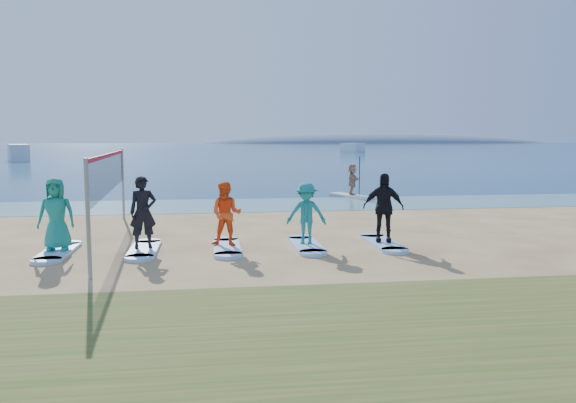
{
  "coord_description": "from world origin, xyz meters",
  "views": [
    {
      "loc": [
        -2.54,
        -13.7,
        2.9
      ],
      "look_at": [
        -0.32,
        2.0,
        1.1
      ],
      "focal_mm": 35.0,
      "sensor_mm": 36.0,
      "label": 1
    }
  ],
  "objects": [
    {
      "name": "boat_offshore_b",
      "position": [
        27.19,
        100.75,
        0.0
      ],
      "size": [
        3.99,
        6.87,
        1.83
      ],
      "primitive_type": "cube",
      "rotation": [
        0.0,
        0.0,
        0.28
      ],
      "color": "silver",
      "rests_on": "ground"
    },
    {
      "name": "paddleboard",
      "position": [
        4.42,
        12.99,
        0.06
      ],
      "size": [
        1.8,
        3.04,
        0.12
      ],
      "primitive_type": "cube",
      "rotation": [
        0.0,
        0.0,
        0.4
      ],
      "color": "silver",
      "rests_on": "ground"
    },
    {
      "name": "ground",
      "position": [
        0.0,
        0.0,
        0.0
      ],
      "size": [
        600.0,
        600.0,
        0.0
      ],
      "primitive_type": "plane",
      "color": "tan",
      "rests_on": "ground"
    },
    {
      "name": "shallow_water",
      "position": [
        0.0,
        10.5,
        0.01
      ],
      "size": [
        600.0,
        600.0,
        0.0
      ],
      "primitive_type": "plane",
      "color": "teal",
      "rests_on": "ground"
    },
    {
      "name": "student_2",
      "position": [
        -2.11,
        0.87,
        0.93
      ],
      "size": [
        0.94,
        0.81,
        1.68
      ],
      "primitive_type": "imported",
      "rotation": [
        0.0,
        0.0,
        -0.24
      ],
      "color": "#FF551A",
      "rests_on": "surfboard_2"
    },
    {
      "name": "boat_offshore_a",
      "position": [
        -26.69,
        62.41,
        0.0
      ],
      "size": [
        4.9,
        8.38,
        2.09
      ],
      "primitive_type": "cube",
      "rotation": [
        0.0,
        0.0,
        0.36
      ],
      "color": "silver",
      "rests_on": "ground"
    },
    {
      "name": "surfboard_0",
      "position": [
        -6.34,
        0.87,
        0.04
      ],
      "size": [
        0.7,
        2.2,
        0.09
      ],
      "primitive_type": "cube",
      "color": "#A4D1FF",
      "rests_on": "ground"
    },
    {
      "name": "paddleboarder",
      "position": [
        4.42,
        12.99,
        0.88
      ],
      "size": [
        0.61,
        1.45,
        1.52
      ],
      "primitive_type": "imported",
      "rotation": [
        0.0,
        0.0,
        1.45
      ],
      "color": "tan",
      "rests_on": "paddleboard"
    },
    {
      "name": "ocean",
      "position": [
        0.0,
        160.0,
        0.01
      ],
      "size": [
        600.0,
        600.0,
        0.0
      ],
      "primitive_type": "plane",
      "color": "navy",
      "rests_on": "ground"
    },
    {
      "name": "student_3",
      "position": [
        0.01,
        0.87,
        0.9
      ],
      "size": [
        1.17,
        0.85,
        1.63
      ],
      "primitive_type": "imported",
      "rotation": [
        0.0,
        0.0,
        -0.26
      ],
      "color": "teal",
      "rests_on": "surfboard_3"
    },
    {
      "name": "volleyball_net",
      "position": [
        -5.32,
        2.61,
        1.9
      ],
      "size": [
        0.71,
        9.07,
        2.5
      ],
      "rotation": [
        0.0,
        0.0,
        0.07
      ],
      "color": "gray",
      "rests_on": "ground"
    },
    {
      "name": "surfboard_2",
      "position": [
        -2.11,
        0.87,
        0.04
      ],
      "size": [
        0.7,
        2.2,
        0.09
      ],
      "primitive_type": "cube",
      "color": "#A4D1FF",
      "rests_on": "ground"
    },
    {
      "name": "student_1",
      "position": [
        -4.22,
        0.87,
        1.01
      ],
      "size": [
        0.76,
        0.59,
        1.85
      ],
      "primitive_type": "imported",
      "rotation": [
        0.0,
        0.0,
        0.23
      ],
      "color": "black",
      "rests_on": "surfboard_1"
    },
    {
      "name": "surfboard_4",
      "position": [
        2.13,
        0.87,
        0.04
      ],
      "size": [
        0.7,
        2.2,
        0.09
      ],
      "primitive_type": "cube",
      "color": "#A4D1FF",
      "rests_on": "ground"
    },
    {
      "name": "surfboard_3",
      "position": [
        0.01,
        0.87,
        0.04
      ],
      "size": [
        0.7,
        2.2,
        0.09
      ],
      "primitive_type": "cube",
      "color": "#A4D1FF",
      "rests_on": "ground"
    },
    {
      "name": "island_ridge",
      "position": [
        95.0,
        300.0,
        0.0
      ],
      "size": [
        220.0,
        56.0,
        18.0
      ],
      "primitive_type": "ellipsoid",
      "color": "slate",
      "rests_on": "ground"
    },
    {
      "name": "student_0",
      "position": [
        -6.34,
        0.87,
        1.0
      ],
      "size": [
        0.9,
        0.59,
        1.83
      ],
      "primitive_type": "imported",
      "rotation": [
        0.0,
        0.0,
        -0.01
      ],
      "color": "#1D8E7C",
      "rests_on": "surfboard_0"
    },
    {
      "name": "student_4",
      "position": [
        2.13,
        0.87,
        1.02
      ],
      "size": [
        1.17,
        0.73,
        1.87
      ],
      "primitive_type": "imported",
      "rotation": [
        0.0,
        0.0,
        -0.27
      ],
      "color": "black",
      "rests_on": "surfboard_4"
    },
    {
      "name": "surfboard_1",
      "position": [
        -4.22,
        0.87,
        0.04
      ],
      "size": [
        0.7,
        2.2,
        0.09
      ],
      "primitive_type": "cube",
      "color": "#A4D1FF",
      "rests_on": "ground"
    }
  ]
}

